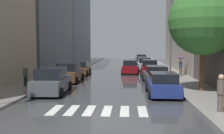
{
  "coord_description": "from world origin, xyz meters",
  "views": [
    {
      "loc": [
        1.5,
        -11.29,
        3.26
      ],
      "look_at": [
        -0.23,
        16.96,
        1.03
      ],
      "focal_mm": 41.68,
      "sensor_mm": 36.0,
      "label": 1
    }
  ],
  "objects_px": {
    "parked_car_left_nearest": "(52,81)",
    "pedestrian_near_tree": "(221,92)",
    "parked_car_right_fifth": "(142,62)",
    "car_midroad": "(130,67)",
    "pedestrian_foreground": "(181,62)",
    "parked_car_right_third": "(149,68)",
    "street_tree_right": "(204,20)",
    "parked_car_right_second": "(156,75)",
    "parked_car_left_third": "(81,69)",
    "lamp_post_right": "(171,33)",
    "pedestrian_by_kerb": "(26,75)",
    "parked_car_left_second": "(69,73)",
    "parked_car_right_nearest": "(163,85)",
    "parked_car_right_sixth": "(141,60)",
    "parked_car_right_fourth": "(144,64)"
  },
  "relations": [
    {
      "from": "parked_car_left_nearest",
      "to": "pedestrian_near_tree",
      "type": "xyz_separation_m",
      "value": [
        9.71,
        -5.1,
        0.26
      ]
    },
    {
      "from": "parked_car_right_fifth",
      "to": "car_midroad",
      "type": "height_order",
      "value": "parked_car_right_fifth"
    },
    {
      "from": "parked_car_left_nearest",
      "to": "pedestrian_foreground",
      "type": "distance_m",
      "value": 15.73
    },
    {
      "from": "parked_car_right_third",
      "to": "street_tree_right",
      "type": "bearing_deg",
      "value": -163.05
    },
    {
      "from": "parked_car_right_third",
      "to": "parked_car_left_nearest",
      "type": "bearing_deg",
      "value": 150.19
    },
    {
      "from": "parked_car_right_second",
      "to": "parked_car_right_fifth",
      "type": "distance_m",
      "value": 19.67
    },
    {
      "from": "parked_car_right_second",
      "to": "street_tree_right",
      "type": "xyz_separation_m",
      "value": [
        2.77,
        -4.53,
        4.33
      ]
    },
    {
      "from": "parked_car_right_fifth",
      "to": "parked_car_left_third",
      "type": "bearing_deg",
      "value": 151.49
    },
    {
      "from": "lamp_post_right",
      "to": "parked_car_left_third",
      "type": "bearing_deg",
      "value": 154.01
    },
    {
      "from": "car_midroad",
      "to": "lamp_post_right",
      "type": "relative_size",
      "value": 0.61
    },
    {
      "from": "pedestrian_near_tree",
      "to": "pedestrian_by_kerb",
      "type": "bearing_deg",
      "value": 134.79
    },
    {
      "from": "parked_car_left_second",
      "to": "street_tree_right",
      "type": "bearing_deg",
      "value": -114.73
    },
    {
      "from": "car_midroad",
      "to": "pedestrian_near_tree",
      "type": "relative_size",
      "value": 2.62
    },
    {
      "from": "parked_car_left_second",
      "to": "parked_car_right_nearest",
      "type": "bearing_deg",
      "value": -128.53
    },
    {
      "from": "parked_car_left_nearest",
      "to": "parked_car_right_second",
      "type": "distance_m",
      "value": 9.51
    },
    {
      "from": "parked_car_left_third",
      "to": "car_midroad",
      "type": "relative_size",
      "value": 0.95
    },
    {
      "from": "parked_car_left_nearest",
      "to": "car_midroad",
      "type": "bearing_deg",
      "value": -23.63
    },
    {
      "from": "pedestrian_foreground",
      "to": "pedestrian_near_tree",
      "type": "height_order",
      "value": "pedestrian_foreground"
    },
    {
      "from": "lamp_post_right",
      "to": "parked_car_right_sixth",
      "type": "bearing_deg",
      "value": 94.11
    },
    {
      "from": "parked_car_right_nearest",
      "to": "parked_car_right_fifth",
      "type": "relative_size",
      "value": 0.94
    },
    {
      "from": "parked_car_left_third",
      "to": "parked_car_right_fourth",
      "type": "distance_m",
      "value": 10.26
    },
    {
      "from": "parked_car_right_third",
      "to": "pedestrian_foreground",
      "type": "height_order",
      "value": "pedestrian_foreground"
    },
    {
      "from": "parked_car_right_fourth",
      "to": "lamp_post_right",
      "type": "xyz_separation_m",
      "value": [
        1.76,
        -11.38,
        3.76
      ]
    },
    {
      "from": "parked_car_right_second",
      "to": "parked_car_right_fifth",
      "type": "bearing_deg",
      "value": -1.25
    },
    {
      "from": "parked_car_right_second",
      "to": "street_tree_right",
      "type": "distance_m",
      "value": 6.85
    },
    {
      "from": "street_tree_right",
      "to": "pedestrian_foreground",
      "type": "bearing_deg",
      "value": 87.0
    },
    {
      "from": "parked_car_left_second",
      "to": "parked_car_right_nearest",
      "type": "distance_m",
      "value": 9.98
    },
    {
      "from": "parked_car_right_nearest",
      "to": "lamp_post_right",
      "type": "xyz_separation_m",
      "value": [
        1.71,
        7.66,
        3.83
      ]
    },
    {
      "from": "parked_car_left_third",
      "to": "pedestrian_near_tree",
      "type": "xyz_separation_m",
      "value": [
        9.85,
        -17.09,
        0.37
      ]
    },
    {
      "from": "parked_car_left_nearest",
      "to": "parked_car_right_nearest",
      "type": "distance_m",
      "value": 7.62
    },
    {
      "from": "car_midroad",
      "to": "parked_car_right_fourth",
      "type": "bearing_deg",
      "value": -21.19
    },
    {
      "from": "pedestrian_near_tree",
      "to": "street_tree_right",
      "type": "relative_size",
      "value": 0.24
    },
    {
      "from": "parked_car_left_second",
      "to": "parked_car_right_nearest",
      "type": "xyz_separation_m",
      "value": [
        7.75,
        -6.28,
        -0.09
      ]
    },
    {
      "from": "parked_car_right_nearest",
      "to": "parked_car_right_fourth",
      "type": "relative_size",
      "value": 0.89
    },
    {
      "from": "parked_car_right_fourth",
      "to": "pedestrian_by_kerb",
      "type": "xyz_separation_m",
      "value": [
        -10.36,
        -16.47,
        0.19
      ]
    },
    {
      "from": "parked_car_right_third",
      "to": "lamp_post_right",
      "type": "height_order",
      "value": "lamp_post_right"
    },
    {
      "from": "pedestrian_by_kerb",
      "to": "parked_car_right_sixth",
      "type": "bearing_deg",
      "value": 170.43
    },
    {
      "from": "parked_car_right_sixth",
      "to": "parked_car_left_third",
      "type": "bearing_deg",
      "value": 155.31
    },
    {
      "from": "parked_car_right_fourth",
      "to": "pedestrian_near_tree",
      "type": "bearing_deg",
      "value": -175.39
    },
    {
      "from": "parked_car_right_second",
      "to": "pedestrian_foreground",
      "type": "distance_m",
      "value": 6.6
    },
    {
      "from": "parked_car_right_third",
      "to": "pedestrian_by_kerb",
      "type": "relative_size",
      "value": 2.93
    },
    {
      "from": "parked_car_left_second",
      "to": "pedestrian_near_tree",
      "type": "xyz_separation_m",
      "value": [
        9.84,
        -11.1,
        0.28
      ]
    },
    {
      "from": "parked_car_left_second",
      "to": "lamp_post_right",
      "type": "relative_size",
      "value": 0.58
    },
    {
      "from": "parked_car_right_third",
      "to": "pedestrian_by_kerb",
      "type": "distance_m",
      "value": 14.37
    },
    {
      "from": "parked_car_right_fourth",
      "to": "parked_car_right_nearest",
      "type": "bearing_deg",
      "value": 179.64
    },
    {
      "from": "parked_car_right_fourth",
      "to": "pedestrian_foreground",
      "type": "bearing_deg",
      "value": -155.82
    },
    {
      "from": "parked_car_left_third",
      "to": "parked_car_right_sixth",
      "type": "height_order",
      "value": "parked_car_right_sixth"
    },
    {
      "from": "parked_car_left_nearest",
      "to": "parked_car_right_nearest",
      "type": "height_order",
      "value": "parked_car_left_nearest"
    },
    {
      "from": "parked_car_left_third",
      "to": "pedestrian_near_tree",
      "type": "height_order",
      "value": "pedestrian_near_tree"
    },
    {
      "from": "parked_car_right_fourth",
      "to": "pedestrian_near_tree",
      "type": "height_order",
      "value": "pedestrian_near_tree"
    }
  ]
}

